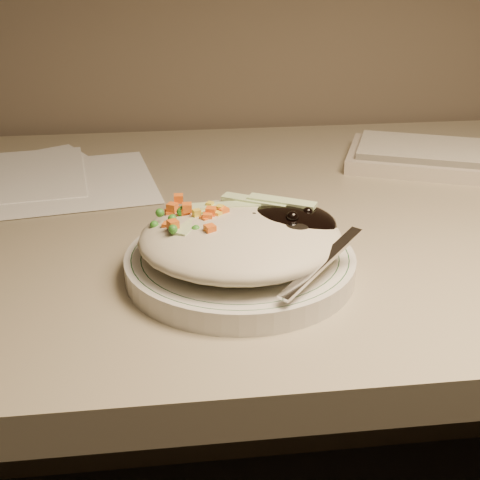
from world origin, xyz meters
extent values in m
cube|color=gray|center=(0.00, 1.38, 0.72)|extent=(1.40, 0.70, 0.04)
cylinder|color=silver|center=(-0.11, 1.22, 0.75)|extent=(0.22, 0.22, 0.02)
torus|color=#144723|center=(-0.11, 1.22, 0.76)|extent=(0.21, 0.21, 0.00)
torus|color=#144723|center=(-0.11, 1.22, 0.76)|extent=(0.19, 0.19, 0.00)
ellipsoid|color=#BEB59A|center=(-0.11, 1.21, 0.78)|extent=(0.19, 0.18, 0.04)
ellipsoid|color=black|center=(-0.06, 1.23, 0.79)|extent=(0.10, 0.09, 0.03)
ellipsoid|color=orange|center=(-0.15, 1.23, 0.78)|extent=(0.08, 0.08, 0.02)
sphere|color=black|center=(-0.09, 1.23, 0.79)|extent=(0.01, 0.01, 0.01)
sphere|color=black|center=(-0.06, 1.23, 0.79)|extent=(0.01, 0.01, 0.01)
sphere|color=black|center=(-0.04, 1.22, 0.80)|extent=(0.01, 0.01, 0.01)
sphere|color=black|center=(-0.05, 1.24, 0.79)|extent=(0.01, 0.01, 0.01)
sphere|color=black|center=(-0.06, 1.21, 0.80)|extent=(0.01, 0.01, 0.01)
sphere|color=black|center=(-0.07, 1.23, 0.79)|extent=(0.01, 0.01, 0.01)
sphere|color=black|center=(-0.05, 1.24, 0.79)|extent=(0.01, 0.01, 0.01)
cube|color=orange|center=(-0.15, 1.24, 0.80)|extent=(0.01, 0.01, 0.01)
cube|color=orange|center=(-0.14, 1.22, 0.79)|extent=(0.01, 0.01, 0.01)
cube|color=orange|center=(-0.17, 1.25, 0.80)|extent=(0.01, 0.01, 0.01)
cube|color=orange|center=(-0.13, 1.23, 0.80)|extent=(0.01, 0.01, 0.01)
cube|color=orange|center=(-0.14, 1.22, 0.80)|extent=(0.01, 0.01, 0.01)
cube|color=orange|center=(-0.17, 1.26, 0.79)|extent=(0.01, 0.01, 0.01)
cube|color=orange|center=(-0.16, 1.24, 0.80)|extent=(0.01, 0.01, 0.01)
cube|color=orange|center=(-0.14, 1.22, 0.80)|extent=(0.01, 0.01, 0.01)
cube|color=orange|center=(-0.12, 1.23, 0.80)|extent=(0.01, 0.01, 0.01)
cube|color=orange|center=(-0.16, 1.26, 0.80)|extent=(0.01, 0.01, 0.01)
cube|color=orange|center=(-0.17, 1.20, 0.80)|extent=(0.01, 0.01, 0.01)
cube|color=orange|center=(-0.14, 1.19, 0.80)|extent=(0.01, 0.01, 0.01)
cube|color=orange|center=(-0.17, 1.22, 0.79)|extent=(0.01, 0.01, 0.01)
cube|color=orange|center=(-0.17, 1.25, 0.79)|extent=(0.01, 0.01, 0.01)
sphere|color=#388C28|center=(-0.14, 1.23, 0.80)|extent=(0.01, 0.01, 0.01)
sphere|color=#388C28|center=(-0.17, 1.20, 0.80)|extent=(0.01, 0.01, 0.01)
sphere|color=#388C28|center=(-0.17, 1.23, 0.80)|extent=(0.01, 0.01, 0.01)
sphere|color=#388C28|center=(-0.18, 1.23, 0.80)|extent=(0.01, 0.01, 0.01)
sphere|color=#388C28|center=(-0.14, 1.24, 0.79)|extent=(0.01, 0.01, 0.01)
sphere|color=#388C28|center=(-0.13, 1.20, 0.79)|extent=(0.01, 0.01, 0.01)
sphere|color=#388C28|center=(-0.15, 1.23, 0.79)|extent=(0.01, 0.01, 0.01)
sphere|color=#388C28|center=(-0.16, 1.21, 0.79)|extent=(0.01, 0.01, 0.01)
sphere|color=#388C28|center=(-0.19, 1.23, 0.79)|extent=(0.01, 0.01, 0.01)
sphere|color=#388C28|center=(-0.16, 1.24, 0.80)|extent=(0.01, 0.01, 0.01)
sphere|color=#388C28|center=(-0.16, 1.24, 0.80)|extent=(0.01, 0.01, 0.01)
sphere|color=#388C28|center=(-0.17, 1.22, 0.79)|extent=(0.01, 0.01, 0.01)
sphere|color=#388C28|center=(-0.15, 1.20, 0.80)|extent=(0.01, 0.01, 0.01)
sphere|color=#388C28|center=(-0.12, 1.25, 0.79)|extent=(0.01, 0.01, 0.01)
cube|color=yellow|center=(-0.14, 1.24, 0.79)|extent=(0.01, 0.01, 0.01)
cube|color=yellow|center=(-0.13, 1.23, 0.80)|extent=(0.01, 0.01, 0.01)
cube|color=yellow|center=(-0.15, 1.24, 0.79)|extent=(0.01, 0.01, 0.01)
cube|color=yellow|center=(-0.15, 1.23, 0.80)|extent=(0.01, 0.01, 0.01)
cube|color=yellow|center=(-0.15, 1.22, 0.79)|extent=(0.01, 0.01, 0.01)
cube|color=yellow|center=(-0.12, 1.24, 0.80)|extent=(0.01, 0.01, 0.01)
cube|color=yellow|center=(-0.13, 1.25, 0.80)|extent=(0.01, 0.01, 0.01)
cube|color=yellow|center=(-0.14, 1.22, 0.79)|extent=(0.01, 0.01, 0.01)
cube|color=#B2D18C|center=(-0.12, 1.25, 0.80)|extent=(0.07, 0.02, 0.00)
cube|color=#B2D18C|center=(-0.09, 1.26, 0.80)|extent=(0.07, 0.05, 0.00)
cube|color=#B2D18C|center=(-0.15, 1.22, 0.80)|extent=(0.05, 0.06, 0.00)
cube|color=#B2D18C|center=(-0.06, 1.25, 0.80)|extent=(0.07, 0.05, 0.00)
cube|color=#B2D18C|center=(-0.10, 1.21, 0.79)|extent=(0.07, 0.04, 0.00)
ellipsoid|color=silver|center=(-0.06, 1.20, 0.79)|extent=(0.06, 0.06, 0.01)
cube|color=silver|center=(-0.04, 1.15, 0.78)|extent=(0.09, 0.08, 0.03)
cube|color=white|center=(-0.34, 1.49, 0.74)|extent=(0.33, 0.26, 0.00)
camera|label=1|loc=(-0.18, 0.65, 1.05)|focal=50.00mm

